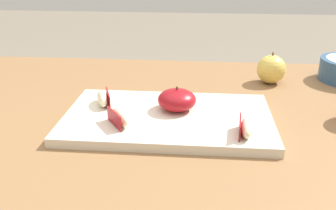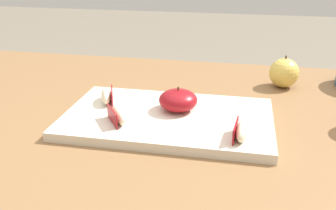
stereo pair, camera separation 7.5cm
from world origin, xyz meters
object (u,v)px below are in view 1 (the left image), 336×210
at_px(apple_wedge_near_knife, 103,98).
at_px(cutting_board, 168,118).
at_px(apple_wedge_left, 246,127).
at_px(apple_wedge_right, 120,117).
at_px(whole_apple_golden, 271,69).
at_px(apple_half_skin_up, 177,100).

bearing_deg(apple_wedge_near_knife, cutting_board, -14.73).
xyz_separation_m(apple_wedge_left, apple_wedge_right, (-0.23, 0.02, 0.00)).
distance_m(cutting_board, whole_apple_golden, 0.36).
height_order(cutting_board, apple_wedge_right, apple_wedge_right).
distance_m(cutting_board, apple_half_skin_up, 0.04).
height_order(apple_wedge_right, whole_apple_golden, whole_apple_golden).
relative_size(apple_half_skin_up, whole_apple_golden, 0.97).
relative_size(cutting_board, apple_half_skin_up, 5.23).
relative_size(apple_wedge_left, whole_apple_golden, 0.84).
bearing_deg(apple_wedge_right, apple_wedge_left, -5.48).
bearing_deg(apple_half_skin_up, whole_apple_golden, 46.42).
distance_m(apple_wedge_left, apple_wedge_right, 0.23).
xyz_separation_m(apple_half_skin_up, apple_wedge_right, (-0.10, -0.08, -0.01)).
xyz_separation_m(apple_wedge_left, apple_wedge_near_knife, (-0.28, 0.11, 0.00)).
bearing_deg(apple_half_skin_up, apple_wedge_left, -38.00).
bearing_deg(apple_wedge_left, whole_apple_golden, 74.12).
bearing_deg(whole_apple_golden, apple_wedge_near_knife, -149.42).
xyz_separation_m(cutting_board, whole_apple_golden, (0.24, 0.26, 0.03)).
bearing_deg(whole_apple_golden, cutting_board, -132.62).
relative_size(cutting_board, apple_wedge_left, 6.00).
distance_m(apple_wedge_left, whole_apple_golden, 0.35).
bearing_deg(apple_wedge_left, apple_half_skin_up, 142.00).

